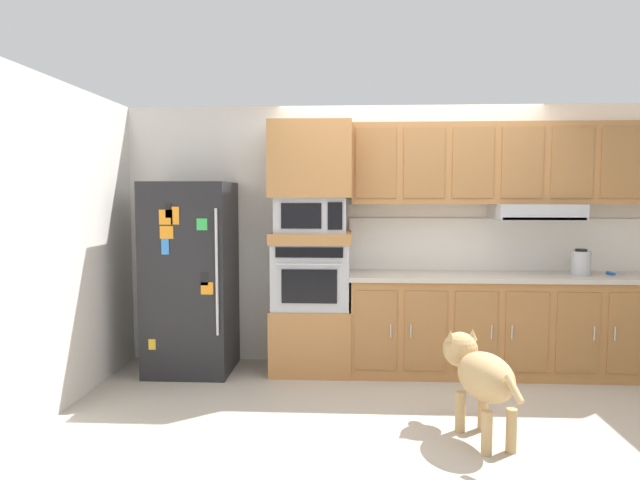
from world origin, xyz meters
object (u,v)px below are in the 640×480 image
object	(u,v)px
screwdriver	(612,273)
dog	(479,373)
electric_kettle	(581,263)
microwave	(311,215)
refrigerator	(191,277)
built_in_oven	(311,275)

from	to	relation	value
screwdriver	dog	world-z (taller)	screwdriver
screwdriver	electric_kettle	size ratio (longest dim) A/B	0.63
microwave	refrigerator	bearing A→B (deg)	-176.53
refrigerator	electric_kettle	world-z (taller)	refrigerator
refrigerator	electric_kettle	size ratio (longest dim) A/B	7.33
microwave	dog	distance (m)	2.13
microwave	screwdriver	distance (m)	2.78
microwave	electric_kettle	xyz separation A→B (m)	(2.43, -0.05, -0.43)
refrigerator	built_in_oven	world-z (taller)	refrigerator
built_in_oven	screwdriver	xyz separation A→B (m)	(2.73, 0.01, 0.03)
refrigerator	screwdriver	size ratio (longest dim) A/B	11.62
dog	built_in_oven	bearing A→B (deg)	25.49
microwave	screwdriver	bearing A→B (deg)	0.24
screwdriver	refrigerator	bearing A→B (deg)	-178.82
screwdriver	dog	size ratio (longest dim) A/B	0.16
microwave	dog	xyz separation A→B (m)	(1.23, -1.41, -1.02)
refrigerator	screwdriver	world-z (taller)	refrigerator
microwave	electric_kettle	size ratio (longest dim) A/B	2.68
refrigerator	built_in_oven	size ratio (longest dim) A/B	2.51
refrigerator	built_in_oven	xyz separation A→B (m)	(1.12, 0.07, 0.02)
microwave	electric_kettle	distance (m)	2.47
refrigerator	built_in_oven	bearing A→B (deg)	3.47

